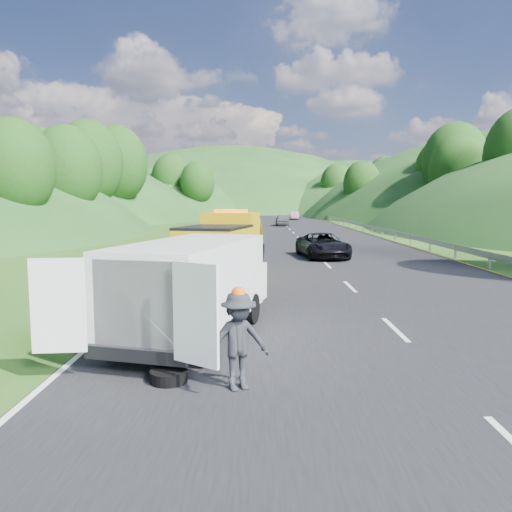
{
  "coord_description": "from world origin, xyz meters",
  "views": [
    {
      "loc": [
        -0.28,
        -13.77,
        3.12
      ],
      "look_at": [
        -0.39,
        2.47,
        1.3
      ],
      "focal_mm": 35.0,
      "sensor_mm": 36.0,
      "label": 1
    }
  ],
  "objects_px": {
    "white_van": "(194,284)",
    "worker": "(239,390)",
    "woman": "(167,300)",
    "suitcase": "(97,305)",
    "spare_tire": "(169,383)",
    "tow_truck": "(223,242)",
    "passing_suv": "(323,258)",
    "child": "(169,317)"
  },
  "relations": [
    {
      "from": "tow_truck",
      "to": "spare_tire",
      "type": "height_order",
      "value": "tow_truck"
    },
    {
      "from": "woman",
      "to": "worker",
      "type": "height_order",
      "value": "worker"
    },
    {
      "from": "worker",
      "to": "passing_suv",
      "type": "xyz_separation_m",
      "value": [
        3.79,
        19.08,
        0.0
      ]
    },
    {
      "from": "tow_truck",
      "to": "passing_suv",
      "type": "bearing_deg",
      "value": 61.55
    },
    {
      "from": "tow_truck",
      "to": "suitcase",
      "type": "relative_size",
      "value": 12.73
    },
    {
      "from": "spare_tire",
      "to": "suitcase",
      "type": "bearing_deg",
      "value": 119.37
    },
    {
      "from": "white_van",
      "to": "worker",
      "type": "height_order",
      "value": "white_van"
    },
    {
      "from": "white_van",
      "to": "woman",
      "type": "distance_m",
      "value": 4.71
    },
    {
      "from": "tow_truck",
      "to": "woman",
      "type": "distance_m",
      "value": 6.19
    },
    {
      "from": "child",
      "to": "passing_suv",
      "type": "bearing_deg",
      "value": 73.91
    },
    {
      "from": "white_van",
      "to": "woman",
      "type": "bearing_deg",
      "value": 123.07
    },
    {
      "from": "woman",
      "to": "passing_suv",
      "type": "distance_m",
      "value": 13.26
    },
    {
      "from": "woman",
      "to": "worker",
      "type": "relative_size",
      "value": 0.94
    },
    {
      "from": "suitcase",
      "to": "spare_tire",
      "type": "xyz_separation_m",
      "value": [
        2.87,
        -5.11,
        -0.26
      ]
    },
    {
      "from": "child",
      "to": "spare_tire",
      "type": "bearing_deg",
      "value": -73.12
    },
    {
      "from": "passing_suv",
      "to": "spare_tire",
      "type": "bearing_deg",
      "value": -112.48
    },
    {
      "from": "suitcase",
      "to": "woman",
      "type": "bearing_deg",
      "value": 53.21
    },
    {
      "from": "woman",
      "to": "tow_truck",
      "type": "bearing_deg",
      "value": -3.66
    },
    {
      "from": "child",
      "to": "passing_suv",
      "type": "relative_size",
      "value": 0.22
    },
    {
      "from": "passing_suv",
      "to": "tow_truck",
      "type": "bearing_deg",
      "value": -138.53
    },
    {
      "from": "child",
      "to": "suitcase",
      "type": "distance_m",
      "value": 2.05
    },
    {
      "from": "tow_truck",
      "to": "spare_tire",
      "type": "relative_size",
      "value": 10.41
    },
    {
      "from": "child",
      "to": "passing_suv",
      "type": "distance_m",
      "value": 15.13
    },
    {
      "from": "tow_truck",
      "to": "suitcase",
      "type": "height_order",
      "value": "tow_truck"
    },
    {
      "from": "tow_truck",
      "to": "child",
      "type": "height_order",
      "value": "tow_truck"
    },
    {
      "from": "white_van",
      "to": "worker",
      "type": "relative_size",
      "value": 4.11
    },
    {
      "from": "woman",
      "to": "passing_suv",
      "type": "bearing_deg",
      "value": -19.19
    },
    {
      "from": "tow_truck",
      "to": "spare_tire",
      "type": "bearing_deg",
      "value": -77.53
    },
    {
      "from": "spare_tire",
      "to": "white_van",
      "type": "bearing_deg",
      "value": 88.34
    },
    {
      "from": "white_van",
      "to": "woman",
      "type": "height_order",
      "value": "white_van"
    },
    {
      "from": "tow_truck",
      "to": "child",
      "type": "bearing_deg",
      "value": -83.56
    },
    {
      "from": "woman",
      "to": "white_van",
      "type": "bearing_deg",
      "value": -151.92
    },
    {
      "from": "tow_truck",
      "to": "spare_tire",
      "type": "distance_m",
      "value": 13.08
    },
    {
      "from": "white_van",
      "to": "child",
      "type": "distance_m",
      "value": 2.53
    },
    {
      "from": "woman",
      "to": "suitcase",
      "type": "bearing_deg",
      "value": 152.73
    },
    {
      "from": "child",
      "to": "spare_tire",
      "type": "relative_size",
      "value": 1.63
    },
    {
      "from": "woman",
      "to": "child",
      "type": "xyz_separation_m",
      "value": [
        0.5,
        -2.32,
        0.0
      ]
    },
    {
      "from": "tow_truck",
      "to": "passing_suv",
      "type": "relative_size",
      "value": 1.39
    },
    {
      "from": "spare_tire",
      "to": "worker",
      "type": "bearing_deg",
      "value": -14.83
    },
    {
      "from": "child",
      "to": "suitcase",
      "type": "relative_size",
      "value": 1.99
    },
    {
      "from": "tow_truck",
      "to": "white_van",
      "type": "distance_m",
      "value": 10.19
    },
    {
      "from": "suitcase",
      "to": "spare_tire",
      "type": "bearing_deg",
      "value": -60.63
    }
  ]
}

